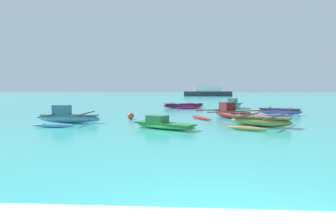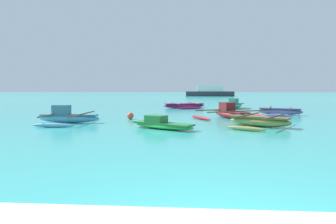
{
  "view_description": "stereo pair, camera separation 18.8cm",
  "coord_description": "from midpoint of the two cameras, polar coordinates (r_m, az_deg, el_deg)",
  "views": [
    {
      "loc": [
        -0.75,
        -3.22,
        1.86
      ],
      "look_at": [
        -2.01,
        16.4,
        0.25
      ],
      "focal_mm": 32.0,
      "sensor_mm": 36.0,
      "label": 1
    },
    {
      "loc": [
        -0.56,
        -3.21,
        1.86
      ],
      "look_at": [
        -2.01,
        16.4,
        0.25
      ],
      "focal_mm": 32.0,
      "sensor_mm": 36.0,
      "label": 2
    }
  ],
  "objects": [
    {
      "name": "moored_boat_6",
      "position": [
        13.52,
        -0.78,
        -2.33
      ],
      "size": [
        3.13,
        2.27,
        0.6
      ],
      "rotation": [
        0.0,
        0.0,
        -0.53
      ],
      "color": "green",
      "rests_on": "ground_plane"
    },
    {
      "name": "moored_boat_0",
      "position": [
        16.69,
        -18.21,
        -0.91
      ],
      "size": [
        3.28,
        4.0,
        0.94
      ],
      "rotation": [
        0.0,
        0.0,
        0.0
      ],
      "color": "#59ADD3",
      "rests_on": "ground_plane"
    },
    {
      "name": "moored_boat_1",
      "position": [
        14.98,
        17.39,
        -1.68
      ],
      "size": [
        3.46,
        4.09,
        0.54
      ],
      "rotation": [
        0.0,
        0.0,
        -0.55
      ],
      "color": "olive",
      "rests_on": "ground_plane"
    },
    {
      "name": "moored_boat_5",
      "position": [
        27.28,
        3.32,
        1.23
      ],
      "size": [
        3.93,
        3.87,
        0.48
      ],
      "rotation": [
        0.0,
        0.0,
        0.31
      ],
      "color": "#9A1E63",
      "rests_on": "ground_plane"
    },
    {
      "name": "distant_ferry",
      "position": [
        65.44,
        8.04,
        3.81
      ],
      "size": [
        10.26,
        2.26,
        2.26
      ],
      "color": "#2D333D",
      "rests_on": "ground_plane"
    },
    {
      "name": "moored_boat_3",
      "position": [
        21.77,
        20.76,
        0.11
      ],
      "size": [
        2.95,
        3.7,
        0.51
      ],
      "rotation": [
        0.0,
        0.0,
        -0.33
      ],
      "color": "#7269A9",
      "rests_on": "ground_plane"
    },
    {
      "name": "moored_boat_2",
      "position": [
        18.64,
        11.98,
        -0.18
      ],
      "size": [
        4.84,
        3.97,
        0.95
      ],
      "rotation": [
        0.0,
        0.0,
        -1.12
      ],
      "color": "maroon",
      "rests_on": "ground_plane"
    },
    {
      "name": "mooring_buoy_0",
      "position": [
        17.74,
        -6.88,
        -0.73
      ],
      "size": [
        0.39,
        0.39,
        0.39
      ],
      "color": "#E54C2D",
      "rests_on": "ground_plane"
    },
    {
      "name": "moored_boat_4",
      "position": [
        28.16,
        12.8,
        1.41
      ],
      "size": [
        2.02,
        2.44,
        0.88
      ],
      "rotation": [
        0.0,
        0.0,
        0.97
      ],
      "color": "#54CCAA",
      "rests_on": "ground_plane"
    }
  ]
}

